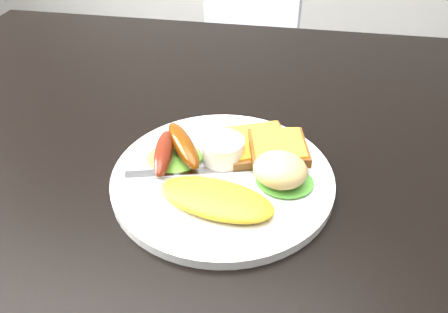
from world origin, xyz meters
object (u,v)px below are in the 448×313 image
(dining_table, at_px, (226,132))
(person, at_px, (276,20))
(plate, at_px, (223,178))
(dining_chair, at_px, (244,58))

(dining_table, relative_size, person, 0.88)
(plate, bearing_deg, dining_table, 98.39)
(plate, bearing_deg, person, 89.31)
(person, bearing_deg, plate, 110.39)
(dining_table, bearing_deg, dining_chair, 95.68)
(dining_table, xyz_separation_m, plate, (0.02, -0.14, 0.03))
(person, height_order, plate, person)
(dining_chair, xyz_separation_m, person, (0.12, -0.24, 0.23))
(dining_chair, bearing_deg, person, -50.14)
(dining_table, height_order, person, person)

